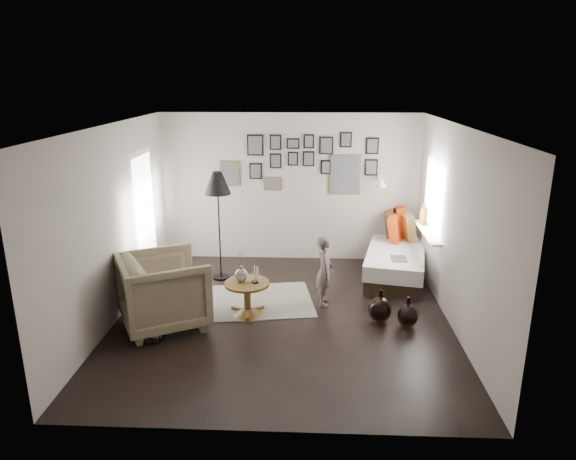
{
  "coord_description": "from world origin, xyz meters",
  "views": [
    {
      "loc": [
        0.37,
        -6.44,
        3.19
      ],
      "look_at": [
        0.05,
        0.5,
        1.1
      ],
      "focal_mm": 32.0,
      "sensor_mm": 36.0,
      "label": 1
    }
  ],
  "objects_px": {
    "pedestal_table": "(247,300)",
    "floor_lamp": "(218,187)",
    "daybed": "(395,255)",
    "vase": "(241,272)",
    "armchair": "(164,291)",
    "child": "(324,271)",
    "demijohn_large": "(380,310)",
    "magazine_basket": "(150,324)",
    "demijohn_small": "(408,316)"
  },
  "relations": [
    {
      "from": "floor_lamp",
      "to": "child",
      "type": "xyz_separation_m",
      "value": [
        1.67,
        -0.92,
        -1.01
      ]
    },
    {
      "from": "pedestal_table",
      "to": "demijohn_small",
      "type": "relative_size",
      "value": 1.46
    },
    {
      "from": "vase",
      "to": "armchair",
      "type": "relative_size",
      "value": 0.41
    },
    {
      "from": "vase",
      "to": "pedestal_table",
      "type": "bearing_deg",
      "value": -14.04
    },
    {
      "from": "demijohn_small",
      "to": "child",
      "type": "xyz_separation_m",
      "value": [
        -1.09,
        0.67,
        0.36
      ]
    },
    {
      "from": "armchair",
      "to": "daybed",
      "type": "bearing_deg",
      "value": -85.97
    },
    {
      "from": "vase",
      "to": "magazine_basket",
      "type": "distance_m",
      "value": 1.36
    },
    {
      "from": "daybed",
      "to": "pedestal_table",
      "type": "bearing_deg",
      "value": -131.11
    },
    {
      "from": "vase",
      "to": "armchair",
      "type": "bearing_deg",
      "value": -159.71
    },
    {
      "from": "demijohn_large",
      "to": "demijohn_small",
      "type": "relative_size",
      "value": 1.1
    },
    {
      "from": "armchair",
      "to": "child",
      "type": "height_order",
      "value": "child"
    },
    {
      "from": "daybed",
      "to": "child",
      "type": "distance_m",
      "value": 1.8
    },
    {
      "from": "demijohn_large",
      "to": "floor_lamp",
      "type": "bearing_deg",
      "value": 148.59
    },
    {
      "from": "magazine_basket",
      "to": "child",
      "type": "distance_m",
      "value": 2.5
    },
    {
      "from": "daybed",
      "to": "demijohn_small",
      "type": "height_order",
      "value": "daybed"
    },
    {
      "from": "vase",
      "to": "daybed",
      "type": "distance_m",
      "value": 2.93
    },
    {
      "from": "pedestal_table",
      "to": "floor_lamp",
      "type": "bearing_deg",
      "value": 114.22
    },
    {
      "from": "demijohn_large",
      "to": "demijohn_small",
      "type": "xyz_separation_m",
      "value": [
        0.35,
        -0.12,
        -0.02
      ]
    },
    {
      "from": "daybed",
      "to": "demijohn_large",
      "type": "relative_size",
      "value": 4.73
    },
    {
      "from": "vase",
      "to": "demijohn_small",
      "type": "relative_size",
      "value": 1.04
    },
    {
      "from": "daybed",
      "to": "armchair",
      "type": "bearing_deg",
      "value": -136.44
    },
    {
      "from": "demijohn_large",
      "to": "pedestal_table",
      "type": "bearing_deg",
      "value": 175.76
    },
    {
      "from": "pedestal_table",
      "to": "armchair",
      "type": "bearing_deg",
      "value": -162.12
    },
    {
      "from": "pedestal_table",
      "to": "vase",
      "type": "xyz_separation_m",
      "value": [
        -0.08,
        0.02,
        0.4
      ]
    },
    {
      "from": "floor_lamp",
      "to": "demijohn_large",
      "type": "xyz_separation_m",
      "value": [
        2.41,
        -1.47,
        -1.35
      ]
    },
    {
      "from": "demijohn_large",
      "to": "child",
      "type": "relative_size",
      "value": 0.45
    },
    {
      "from": "floor_lamp",
      "to": "child",
      "type": "relative_size",
      "value": 1.71
    },
    {
      "from": "pedestal_table",
      "to": "floor_lamp",
      "type": "distance_m",
      "value": 1.96
    },
    {
      "from": "child",
      "to": "daybed",
      "type": "bearing_deg",
      "value": -43.68
    },
    {
      "from": "magazine_basket",
      "to": "child",
      "type": "height_order",
      "value": "child"
    },
    {
      "from": "pedestal_table",
      "to": "child",
      "type": "distance_m",
      "value": 1.18
    },
    {
      "from": "vase",
      "to": "child",
      "type": "distance_m",
      "value": 1.22
    },
    {
      "from": "child",
      "to": "floor_lamp",
      "type": "bearing_deg",
      "value": 60.08
    },
    {
      "from": "pedestal_table",
      "to": "demijohn_large",
      "type": "height_order",
      "value": "pedestal_table"
    },
    {
      "from": "vase",
      "to": "demijohn_large",
      "type": "distance_m",
      "value": 1.94
    },
    {
      "from": "floor_lamp",
      "to": "demijohn_small",
      "type": "bearing_deg",
      "value": -29.97
    },
    {
      "from": "floor_lamp",
      "to": "demijohn_large",
      "type": "distance_m",
      "value": 3.12
    },
    {
      "from": "daybed",
      "to": "child",
      "type": "xyz_separation_m",
      "value": [
        -1.22,
        -1.32,
        0.2
      ]
    },
    {
      "from": "vase",
      "to": "demijohn_small",
      "type": "bearing_deg",
      "value": -6.98
    },
    {
      "from": "pedestal_table",
      "to": "demijohn_small",
      "type": "height_order",
      "value": "pedestal_table"
    },
    {
      "from": "child",
      "to": "vase",
      "type": "bearing_deg",
      "value": 107.94
    },
    {
      "from": "magazine_basket",
      "to": "demijohn_small",
      "type": "relative_size",
      "value": 0.94
    },
    {
      "from": "daybed",
      "to": "floor_lamp",
      "type": "height_order",
      "value": "floor_lamp"
    },
    {
      "from": "demijohn_small",
      "to": "armchair",
      "type": "bearing_deg",
      "value": -178.47
    },
    {
      "from": "armchair",
      "to": "pedestal_table",
      "type": "bearing_deg",
      "value": -99.88
    },
    {
      "from": "armchair",
      "to": "magazine_basket",
      "type": "bearing_deg",
      "value": 138.76
    },
    {
      "from": "floor_lamp",
      "to": "magazine_basket",
      "type": "height_order",
      "value": "floor_lamp"
    },
    {
      "from": "pedestal_table",
      "to": "magazine_basket",
      "type": "bearing_deg",
      "value": -148.04
    },
    {
      "from": "pedestal_table",
      "to": "child",
      "type": "bearing_deg",
      "value": 21.12
    },
    {
      "from": "magazine_basket",
      "to": "demijohn_small",
      "type": "xyz_separation_m",
      "value": [
        3.3,
        0.46,
        -0.04
      ]
    }
  ]
}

